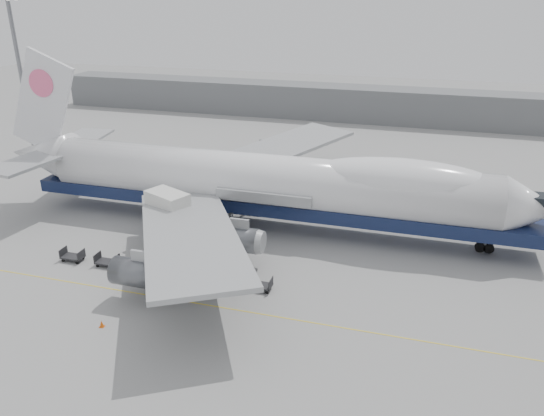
% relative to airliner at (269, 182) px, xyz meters
% --- Properties ---
extents(ground, '(260.00, 260.00, 0.00)m').
position_rel_airliner_xyz_m(ground, '(-0.64, -12.00, -5.62)').
color(ground, gray).
rests_on(ground, ground).
extents(apron_line, '(60.00, 0.15, 0.01)m').
position_rel_airliner_xyz_m(apron_line, '(-0.64, -18.00, -5.62)').
color(apron_line, gold).
rests_on(apron_line, ground).
extents(hangar, '(110.00, 8.00, 7.00)m').
position_rel_airliner_xyz_m(hangar, '(-10.64, 58.00, -2.12)').
color(hangar, slate).
rests_on(hangar, ground).
extents(floodlight_mast, '(2.40, 2.40, 25.43)m').
position_rel_airliner_xyz_m(floodlight_mast, '(-42.64, 12.00, 8.64)').
color(floodlight_mast, slate).
rests_on(floodlight_mast, ground).
extents(airliner, '(67.00, 55.30, 19.98)m').
position_rel_airliner_xyz_m(airliner, '(0.00, 0.00, 0.00)').
color(airliner, white).
rests_on(airliner, ground).
extents(catering_truck, '(5.72, 4.93, 6.14)m').
position_rel_airliner_xyz_m(catering_truck, '(-9.32, -7.48, -2.18)').
color(catering_truck, '#162644').
rests_on(catering_truck, ground).
extents(traffic_cone, '(0.41, 0.41, 0.61)m').
position_rel_airliner_xyz_m(traffic_cone, '(-7.86, -23.57, -5.34)').
color(traffic_cone, '#D9530B').
rests_on(traffic_cone, ground).
extents(dolly_0, '(2.30, 1.35, 1.30)m').
position_rel_airliner_xyz_m(dolly_0, '(-17.40, -14.10, -5.09)').
color(dolly_0, '#2D2D30').
rests_on(dolly_0, ground).
extents(dolly_1, '(2.30, 1.35, 1.30)m').
position_rel_airliner_xyz_m(dolly_1, '(-13.27, -14.10, -5.09)').
color(dolly_1, '#2D2D30').
rests_on(dolly_1, ground).
extents(dolly_2, '(2.30, 1.35, 1.30)m').
position_rel_airliner_xyz_m(dolly_2, '(-9.14, -14.10, -5.09)').
color(dolly_2, '#2D2D30').
rests_on(dolly_2, ground).
extents(dolly_3, '(2.30, 1.35, 1.30)m').
position_rel_airliner_xyz_m(dolly_3, '(-5.01, -14.10, -5.09)').
color(dolly_3, '#2D2D30').
rests_on(dolly_3, ground).
extents(dolly_4, '(2.30, 1.35, 1.30)m').
position_rel_airliner_xyz_m(dolly_4, '(-0.88, -14.10, -5.09)').
color(dolly_4, '#2D2D30').
rests_on(dolly_4, ground).
extents(dolly_5, '(2.30, 1.35, 1.30)m').
position_rel_airliner_xyz_m(dolly_5, '(3.25, -14.10, -5.09)').
color(dolly_5, '#2D2D30').
rests_on(dolly_5, ground).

